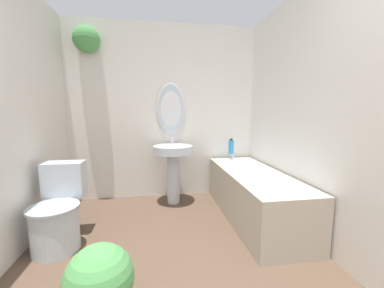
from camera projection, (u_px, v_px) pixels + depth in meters
wall_back at (158, 107)px, 3.27m from camera, size 2.69×0.32×2.40m
wall_right at (320, 113)px, 2.08m from camera, size 0.06×2.99×2.40m
toilet at (58, 213)px, 2.12m from camera, size 0.42×0.60×0.73m
pedestal_sink at (173, 161)px, 3.09m from camera, size 0.52×0.52×0.87m
bathtub at (253, 194)px, 2.68m from camera, size 0.61×1.69×0.62m
shampoo_bottle at (231, 147)px, 3.34m from camera, size 0.07×0.07×0.22m
potted_plant at (100, 283)px, 1.32m from camera, size 0.38×0.38×0.48m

